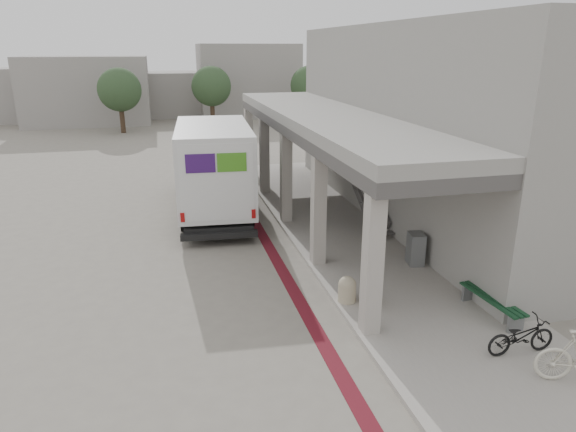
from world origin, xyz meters
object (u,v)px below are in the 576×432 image
object	(u,v)px
fedex_truck	(214,164)
utility_cabinet	(416,249)
bench	(492,302)
bicycle_black	(521,336)

from	to	relation	value
fedex_truck	utility_cabinet	xyz separation A→B (m)	(5.12, -6.99, -1.29)
bench	bicycle_black	size ratio (longest dim) A/B	1.30
bench	bicycle_black	distance (m)	1.61
fedex_truck	bicycle_black	distance (m)	12.89
bench	utility_cabinet	distance (m)	3.24
fedex_truck	bicycle_black	xyz separation A→B (m)	(5.08, -11.77, -1.36)
fedex_truck	bench	world-z (taller)	fedex_truck
utility_cabinet	bicycle_black	size ratio (longest dim) A/B	0.62
bench	fedex_truck	bearing A→B (deg)	113.10
fedex_truck	utility_cabinet	distance (m)	8.76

